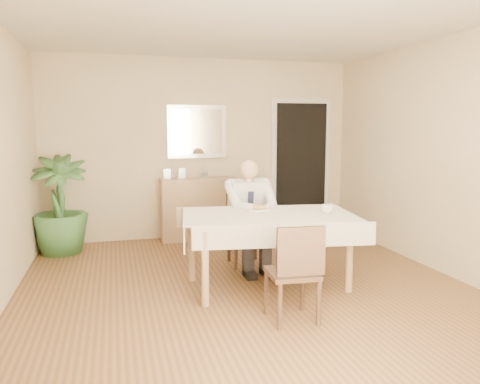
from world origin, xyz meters
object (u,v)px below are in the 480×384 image
object	(u,v)px
seated_man	(251,210)
coffee_mug	(327,209)
potted_palm	(59,205)
sideboard	(200,208)
chair_far	(245,225)
dining_table	(268,222)
chair_near	(296,268)

from	to	relation	value
seated_man	coffee_mug	xyz separation A→B (m)	(0.57, -0.73, 0.11)
coffee_mug	potted_palm	world-z (taller)	potted_palm
coffee_mug	potted_palm	bearing A→B (deg)	143.37
sideboard	potted_palm	size ratio (longest dim) A/B	0.88
chair_far	seated_man	distance (m)	0.36
seated_man	sideboard	world-z (taller)	seated_man
dining_table	potted_palm	distance (m)	2.89
potted_palm	seated_man	bearing A→B (deg)	-31.05
chair_near	potted_palm	distance (m)	3.53
coffee_mug	chair_far	bearing A→B (deg)	119.47
dining_table	coffee_mug	distance (m)	0.61
dining_table	seated_man	distance (m)	0.59
seated_man	sideboard	distance (m)	1.67
chair_near	coffee_mug	bearing A→B (deg)	54.58
seated_man	coffee_mug	distance (m)	0.94
sideboard	chair_near	bearing A→B (deg)	-85.91
chair_near	seated_man	world-z (taller)	seated_man
seated_man	potted_palm	bearing A→B (deg)	148.95
dining_table	chair_near	bearing A→B (deg)	-85.92
seated_man	chair_near	bearing A→B (deg)	-92.67
seated_man	chair_far	bearing A→B (deg)	90.00
chair_near	potted_palm	size ratio (longest dim) A/B	0.66
sideboard	dining_table	bearing A→B (deg)	-82.37
chair_far	sideboard	world-z (taller)	sideboard
chair_far	potted_palm	xyz separation A→B (m)	(-2.18, 1.03, 0.17)
chair_far	chair_near	size ratio (longest dim) A/B	0.99
chair_far	sideboard	size ratio (longest dim) A/B	0.75
coffee_mug	sideboard	distance (m)	2.54
seated_man	sideboard	bearing A→B (deg)	100.44
chair_near	potted_palm	bearing A→B (deg)	130.61
coffee_mug	seated_man	bearing A→B (deg)	128.01
dining_table	potted_palm	size ratio (longest dim) A/B	1.46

